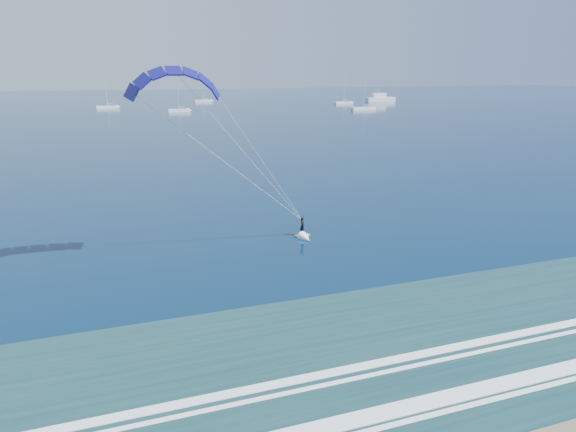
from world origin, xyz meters
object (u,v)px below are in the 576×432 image
(sailboat_2, at_px, (108,107))
(sailboat_3, at_px, (179,110))
(kitesurfer_rig, at_px, (244,153))
(sailboat_4, at_px, (203,101))
(sailboat_6, at_px, (364,108))
(motor_yacht, at_px, (380,98))
(sailboat_5, at_px, (344,103))

(sailboat_2, bearing_deg, sailboat_3, -48.16)
(kitesurfer_rig, height_order, sailboat_4, kitesurfer_rig)
(sailboat_4, xyz_separation_m, sailboat_6, (53.07, -76.36, 0.01))
(sailboat_6, bearing_deg, sailboat_3, 168.73)
(kitesurfer_rig, relative_size, sailboat_3, 1.57)
(sailboat_3, relative_size, sailboat_6, 0.85)
(sailboat_3, xyz_separation_m, sailboat_6, (74.22, -14.79, 0.01))
(motor_yacht, bearing_deg, sailboat_6, -125.61)
(sailboat_5, bearing_deg, sailboat_4, 148.17)
(sailboat_3, height_order, sailboat_6, sailboat_6)
(motor_yacht, xyz_separation_m, sailboat_4, (-88.42, 27.00, -1.04))
(sailboat_3, distance_m, sailboat_5, 86.27)
(sailboat_4, bearing_deg, sailboat_5, -31.83)
(sailboat_4, height_order, sailboat_6, sailboat_6)
(sailboat_3, distance_m, sailboat_6, 75.68)
(motor_yacht, bearing_deg, sailboat_5, -156.56)
(sailboat_3, bearing_deg, sailboat_2, 131.84)
(motor_yacht, relative_size, sailboat_6, 1.14)
(motor_yacht, xyz_separation_m, sailboat_3, (-109.57, -34.57, -1.04))
(kitesurfer_rig, height_order, sailboat_6, kitesurfer_rig)
(sailboat_5, distance_m, sailboat_6, 38.93)
(sailboat_3, bearing_deg, sailboat_5, 15.53)
(sailboat_3, height_order, sailboat_4, sailboat_4)
(motor_yacht, height_order, sailboat_4, sailboat_4)
(kitesurfer_rig, bearing_deg, sailboat_3, 84.17)
(motor_yacht, bearing_deg, sailboat_2, -177.90)
(motor_yacht, distance_m, sailboat_5, 28.85)
(sailboat_3, relative_size, sailboat_5, 0.94)
(sailboat_5, bearing_deg, kitesurfer_rig, -117.87)
(sailboat_4, xyz_separation_m, sailboat_5, (61.97, -38.47, 0.00))
(sailboat_2, relative_size, sailboat_5, 0.97)
(sailboat_5, bearing_deg, sailboat_6, -103.22)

